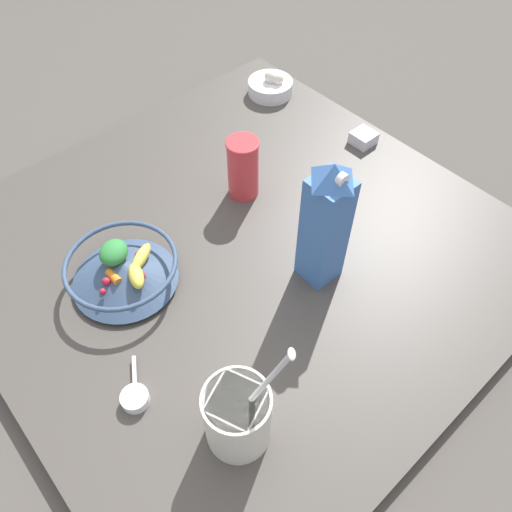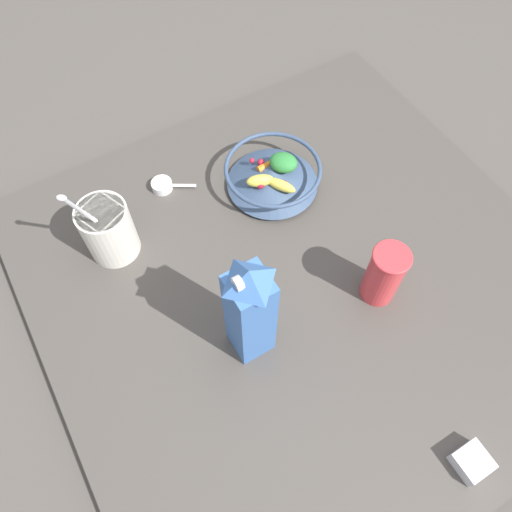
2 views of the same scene
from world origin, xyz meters
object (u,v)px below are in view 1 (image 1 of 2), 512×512
object	(u,v)px
drinking_cup	(243,167)
milk_carton	(325,224)
garlic_bowl	(271,86)
spice_jar	(363,138)
fruit_bowl	(123,270)
yogurt_tub	(238,415)

from	to	relation	value
drinking_cup	milk_carton	bearing A→B (deg)	-98.04
milk_carton	garlic_bowl	world-z (taller)	milk_carton
milk_carton	garlic_bowl	distance (m)	0.67
spice_jar	garlic_bowl	world-z (taller)	garlic_bowl
milk_carton	drinking_cup	world-z (taller)	milk_carton
milk_carton	fruit_bowl	bearing A→B (deg)	141.99
spice_jar	milk_carton	bearing A→B (deg)	-151.18
drinking_cup	garlic_bowl	xyz separation A→B (m)	(0.33, 0.26, -0.05)
fruit_bowl	yogurt_tub	xyz separation A→B (m)	(-0.03, -0.39, 0.04)
spice_jar	yogurt_tub	bearing A→B (deg)	-153.76
milk_carton	yogurt_tub	distance (m)	0.38
milk_carton	yogurt_tub	world-z (taller)	milk_carton
yogurt_tub	spice_jar	distance (m)	0.83
milk_carton	spice_jar	bearing A→B (deg)	28.82
fruit_bowl	spice_jar	xyz separation A→B (m)	(0.71, -0.03, -0.03)
drinking_cup	garlic_bowl	distance (m)	0.42
spice_jar	garlic_bowl	size ratio (longest dim) A/B	0.44
drinking_cup	spice_jar	distance (m)	0.37
yogurt_tub	spice_jar	xyz separation A→B (m)	(0.74, 0.36, -0.06)
garlic_bowl	fruit_bowl	bearing A→B (deg)	-156.27
drinking_cup	spice_jar	size ratio (longest dim) A/B	2.63
fruit_bowl	yogurt_tub	bearing A→B (deg)	-94.21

